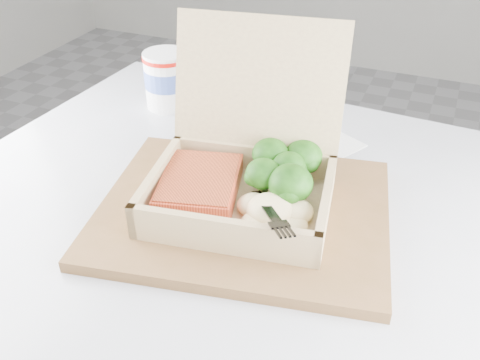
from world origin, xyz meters
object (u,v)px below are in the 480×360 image
at_px(cafe_table, 223,345).
at_px(paper_cup, 167,78).
at_px(takeout_container, 246,159).
at_px(serving_tray, 244,211).

bearing_deg(cafe_table, paper_cup, 128.31).
bearing_deg(takeout_container, paper_cup, 128.52).
height_order(serving_tray, paper_cup, paper_cup).
bearing_deg(paper_cup, cafe_table, -51.69).
bearing_deg(paper_cup, takeout_container, -42.46).
height_order(cafe_table, takeout_container, takeout_container).
height_order(takeout_container, paper_cup, takeout_container).
bearing_deg(cafe_table, serving_tray, 81.63).
distance_m(takeout_container, paper_cup, 0.32).
xyz_separation_m(cafe_table, paper_cup, (-0.23, 0.30, 0.25)).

